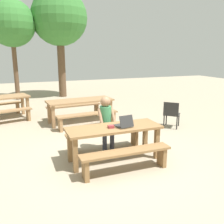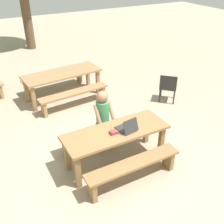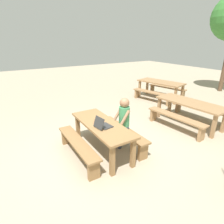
{
  "view_description": "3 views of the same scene",
  "coord_description": "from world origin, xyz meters",
  "px_view_note": "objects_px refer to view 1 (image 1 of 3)",
  "views": [
    {
      "loc": [
        -1.8,
        -4.49,
        2.22
      ],
      "look_at": [
        0.05,
        0.25,
        0.98
      ],
      "focal_mm": 39.44,
      "sensor_mm": 36.0,
      "label": 1
    },
    {
      "loc": [
        -1.98,
        -3.47,
        3.5
      ],
      "look_at": [
        0.05,
        0.25,
        0.98
      ],
      "focal_mm": 42.76,
      "sensor_mm": 36.0,
      "label": 2
    },
    {
      "loc": [
        3.48,
        -1.85,
        2.54
      ],
      "look_at": [
        0.05,
        0.25,
        0.98
      ],
      "focal_mm": 30.13,
      "sensor_mm": 36.0,
      "label": 3
    }
  ],
  "objects_px": {
    "plastic_chair": "(171,114)",
    "picnic_table_front": "(114,132)",
    "laptop": "(124,124)",
    "person_seated": "(106,120)",
    "small_pouch": "(111,127)",
    "picnic_table_mid": "(80,103)",
    "tree_left": "(11,24)",
    "tree_right": "(59,19)"
  },
  "relations": [
    {
      "from": "tree_left",
      "to": "plastic_chair",
      "type": "bearing_deg",
      "value": -57.36
    },
    {
      "from": "person_seated",
      "to": "plastic_chair",
      "type": "xyz_separation_m",
      "value": [
        2.4,
        0.92,
        -0.3
      ]
    },
    {
      "from": "laptop",
      "to": "person_seated",
      "type": "bearing_deg",
      "value": -84.29
    },
    {
      "from": "plastic_chair",
      "to": "tree_right",
      "type": "bearing_deg",
      "value": -28.58
    },
    {
      "from": "picnic_table_front",
      "to": "tree_right",
      "type": "height_order",
      "value": "tree_right"
    },
    {
      "from": "plastic_chair",
      "to": "tree_left",
      "type": "height_order",
      "value": "tree_left"
    },
    {
      "from": "picnic_table_front",
      "to": "person_seated",
      "type": "height_order",
      "value": "person_seated"
    },
    {
      "from": "plastic_chair",
      "to": "tree_right",
      "type": "height_order",
      "value": "tree_right"
    },
    {
      "from": "small_pouch",
      "to": "tree_left",
      "type": "distance_m",
      "value": 8.71
    },
    {
      "from": "small_pouch",
      "to": "picnic_table_mid",
      "type": "distance_m",
      "value": 3.15
    },
    {
      "from": "laptop",
      "to": "tree_left",
      "type": "xyz_separation_m",
      "value": [
        -1.95,
        8.13,
        2.67
      ]
    },
    {
      "from": "plastic_chair",
      "to": "tree_left",
      "type": "xyz_separation_m",
      "value": [
        -4.21,
        6.57,
        3.03
      ]
    },
    {
      "from": "laptop",
      "to": "tree_right",
      "type": "bearing_deg",
      "value": -99.13
    },
    {
      "from": "small_pouch",
      "to": "picnic_table_mid",
      "type": "relative_size",
      "value": 0.05
    },
    {
      "from": "tree_left",
      "to": "small_pouch",
      "type": "bearing_deg",
      "value": -78.32
    },
    {
      "from": "small_pouch",
      "to": "tree_left",
      "type": "bearing_deg",
      "value": 101.68
    },
    {
      "from": "person_seated",
      "to": "picnic_table_mid",
      "type": "distance_m",
      "value": 2.52
    },
    {
      "from": "person_seated",
      "to": "tree_right",
      "type": "distance_m",
      "value": 8.12
    },
    {
      "from": "picnic_table_front",
      "to": "plastic_chair",
      "type": "relative_size",
      "value": 2.44
    },
    {
      "from": "person_seated",
      "to": "laptop",
      "type": "bearing_deg",
      "value": -76.64
    },
    {
      "from": "small_pouch",
      "to": "person_seated",
      "type": "relative_size",
      "value": 0.09
    },
    {
      "from": "plastic_chair",
      "to": "picnic_table_front",
      "type": "bearing_deg",
      "value": 75.56
    },
    {
      "from": "picnic_table_mid",
      "to": "tree_left",
      "type": "bearing_deg",
      "value": 105.37
    },
    {
      "from": "laptop",
      "to": "tree_right",
      "type": "height_order",
      "value": "tree_right"
    },
    {
      "from": "small_pouch",
      "to": "plastic_chair",
      "type": "xyz_separation_m",
      "value": [
        2.53,
        1.54,
        -0.32
      ]
    },
    {
      "from": "person_seated",
      "to": "tree_right",
      "type": "bearing_deg",
      "value": 87.23
    },
    {
      "from": "picnic_table_front",
      "to": "laptop",
      "type": "bearing_deg",
      "value": -21.59
    },
    {
      "from": "picnic_table_mid",
      "to": "person_seated",
      "type": "bearing_deg",
      "value": -95.34
    },
    {
      "from": "plastic_chair",
      "to": "tree_right",
      "type": "relative_size",
      "value": 0.15
    },
    {
      "from": "person_seated",
      "to": "tree_left",
      "type": "distance_m",
      "value": 8.17
    },
    {
      "from": "tree_left",
      "to": "picnic_table_front",
      "type": "bearing_deg",
      "value": -77.64
    },
    {
      "from": "small_pouch",
      "to": "tree_right",
      "type": "distance_m",
      "value": 8.7
    },
    {
      "from": "picnic_table_front",
      "to": "tree_left",
      "type": "bearing_deg",
      "value": 102.36
    },
    {
      "from": "picnic_table_mid",
      "to": "tree_right",
      "type": "relative_size",
      "value": 0.41
    },
    {
      "from": "laptop",
      "to": "person_seated",
      "type": "height_order",
      "value": "person_seated"
    },
    {
      "from": "picnic_table_front",
      "to": "laptop",
      "type": "height_order",
      "value": "laptop"
    },
    {
      "from": "picnic_table_mid",
      "to": "tree_left",
      "type": "distance_m",
      "value": 6.0
    },
    {
      "from": "laptop",
      "to": "picnic_table_mid",
      "type": "xyz_separation_m",
      "value": [
        -0.13,
        3.16,
        -0.16
      ]
    },
    {
      "from": "person_seated",
      "to": "picnic_table_mid",
      "type": "height_order",
      "value": "person_seated"
    },
    {
      "from": "tree_left",
      "to": "tree_right",
      "type": "relative_size",
      "value": 0.88
    },
    {
      "from": "laptop",
      "to": "plastic_chair",
      "type": "distance_m",
      "value": 2.76
    },
    {
      "from": "laptop",
      "to": "tree_left",
      "type": "height_order",
      "value": "tree_left"
    }
  ]
}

